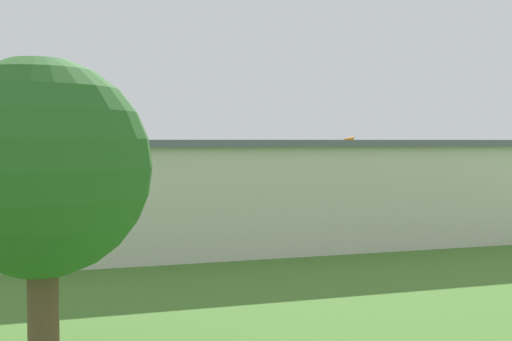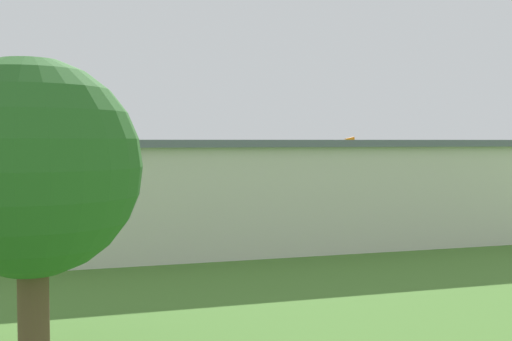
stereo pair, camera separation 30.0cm
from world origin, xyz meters
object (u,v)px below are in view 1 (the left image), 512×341
object	(u,v)px
car_red	(47,204)
hangar	(271,188)
car_orange	(381,196)
windsock	(349,143)
biplane	(263,159)
tree_by_windsock	(41,169)
person_watching_takeoff	(108,201)
person_beside_truck	(77,200)

from	to	relation	value
car_red	hangar	bearing A→B (deg)	136.17
car_orange	windsock	size ratio (longest dim) A/B	0.76
biplane	tree_by_windsock	bearing A→B (deg)	70.44
car_orange	tree_by_windsock	world-z (taller)	tree_by_windsock
person_watching_takeoff	tree_by_windsock	size ratio (longest dim) A/B	0.22
person_beside_truck	tree_by_windsock	xyz separation A→B (m)	(-0.93, 35.94, 4.08)
hangar	tree_by_windsock	world-z (taller)	tree_by_windsock
biplane	person_beside_truck	world-z (taller)	biplane
hangar	tree_by_windsock	xyz separation A→B (m)	(10.67, 19.51, 2.11)
car_orange	windsock	world-z (taller)	windsock
car_orange	person_beside_truck	bearing A→B (deg)	-4.73
biplane	person_watching_takeoff	distance (m)	24.97
car_orange	person_watching_takeoff	bearing A→B (deg)	-1.39
car_orange	car_red	bearing A→B (deg)	2.86
car_orange	person_beside_truck	world-z (taller)	person_beside_truck
biplane	tree_by_windsock	size ratio (longest dim) A/B	1.03
windsock	person_beside_truck	bearing A→B (deg)	31.53
hangar	car_red	world-z (taller)	hangar
car_orange	windsock	bearing A→B (deg)	-104.97
person_beside_truck	windsock	world-z (taller)	windsock
biplane	tree_by_windsock	xyz separation A→B (m)	(18.62, 52.41, 1.45)
biplane	person_watching_takeoff	bearing A→B (deg)	46.47
car_orange	person_beside_truck	xyz separation A→B (m)	(25.27, -2.09, 0.04)
hangar	car_orange	bearing A→B (deg)	-133.64
person_beside_truck	car_orange	bearing A→B (deg)	175.27
windsock	car_orange	bearing A→B (deg)	75.03
person_beside_truck	tree_by_windsock	size ratio (longest dim) A/B	0.23
windsock	car_red	bearing A→B (deg)	34.31
car_orange	windsock	xyz separation A→B (m)	(-5.63, -21.04, 4.52)
car_red	person_watching_takeoff	xyz separation A→B (m)	(-4.38, -1.91, -0.06)
biplane	windsock	world-z (taller)	windsock
person_beside_truck	windsock	bearing A→B (deg)	-148.47
car_red	tree_by_windsock	distance (m)	32.87
biplane	hangar	bearing A→B (deg)	76.40
person_beside_truck	car_red	bearing A→B (deg)	60.77
biplane	car_orange	distance (m)	19.60
hangar	tree_by_windsock	bearing A→B (deg)	61.34
person_watching_takeoff	car_orange	bearing A→B (deg)	178.61
person_watching_takeoff	windsock	bearing A→B (deg)	-144.24
hangar	car_orange	xyz separation A→B (m)	(-13.68, -14.34, -2.01)
biplane	tree_by_windsock	world-z (taller)	tree_by_windsock
tree_by_windsock	car_orange	bearing A→B (deg)	-125.72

